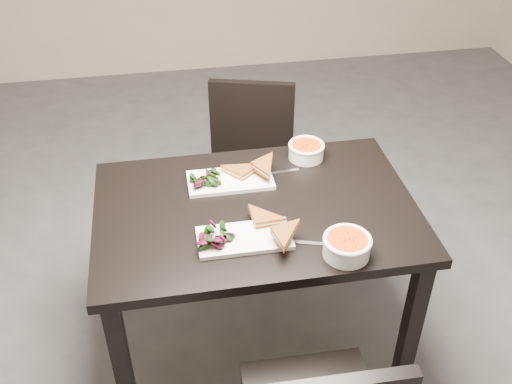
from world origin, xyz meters
TOP-DOWN VIEW (x-y plane):
  - ground at (0.00, 0.00)m, footprint 5.00×5.00m
  - table at (-0.13, -0.38)m, footprint 1.20×0.80m
  - chair_far at (-0.04, 0.35)m, footprint 0.52×0.52m
  - plate_near at (-0.21, -0.55)m, footprint 0.33×0.16m
  - sandwich_near at (-0.14, -0.54)m, footprint 0.17×0.13m
  - salad_near at (-0.31, -0.55)m, footprint 0.10×0.09m
  - soup_bowl_near at (0.12, -0.69)m, footprint 0.17×0.17m
  - cutlery_near at (-0.00, -0.61)m, footprint 0.18×0.07m
  - plate_far at (-0.21, -0.20)m, footprint 0.33×0.17m
  - sandwich_far at (-0.14, -0.22)m, footprint 0.21×0.20m
  - salad_far at (-0.31, -0.20)m, footprint 0.10×0.09m
  - soup_bowl_far at (0.13, -0.08)m, footprint 0.15×0.15m
  - cutlery_far at (-0.01, -0.17)m, footprint 0.18×0.03m

SIDE VIEW (x-z plane):
  - ground at x=0.00m, z-range 0.00..0.00m
  - chair_far at x=-0.04m, z-range 0.06..0.91m
  - table at x=-0.13m, z-range 0.28..1.03m
  - cutlery_near at x=0.00m, z-range 0.75..0.75m
  - cutlery_far at x=-0.01m, z-range 0.75..0.75m
  - plate_near at x=-0.21m, z-range 0.75..0.77m
  - plate_far at x=-0.21m, z-range 0.75..0.77m
  - soup_bowl_far at x=0.13m, z-range 0.75..0.82m
  - salad_near at x=-0.31m, z-range 0.77..0.81m
  - salad_far at x=-0.31m, z-range 0.77..0.81m
  - soup_bowl_near at x=0.12m, z-range 0.75..0.83m
  - sandwich_near at x=-0.14m, z-range 0.77..0.82m
  - sandwich_far at x=-0.14m, z-range 0.77..0.82m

